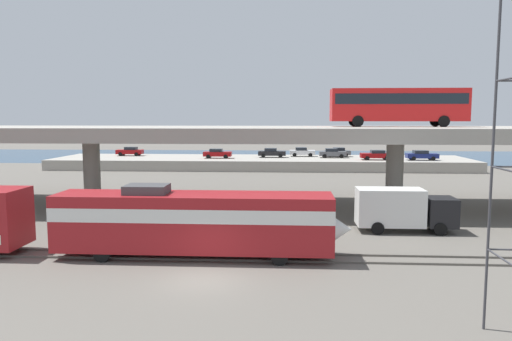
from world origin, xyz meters
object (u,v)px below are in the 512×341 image
object	(u,v)px
transit_bus_on_overpass	(398,104)
parked_car_2	(376,155)
train_locomotive	(207,220)
service_truck_west	(402,209)
parked_car_6	(338,152)
parked_car_1	(332,153)
parked_car_7	(217,153)
parked_car_5	(422,155)
parked_car_3	(302,152)
parked_car_0	(130,151)
parked_car_4	(272,153)

from	to	relation	value
transit_bus_on_overpass	parked_car_2	xyz separation A→B (m)	(3.67, 30.13, -6.88)
train_locomotive	service_truck_west	distance (m)	14.60
service_truck_west	parked_car_6	distance (m)	46.73
parked_car_1	parked_car_7	distance (m)	18.43
train_locomotive	parked_car_5	xyz separation A→B (m)	(24.95, 47.82, 0.17)
parked_car_2	parked_car_3	distance (m)	12.64
parked_car_0	parked_car_4	distance (m)	24.11
parked_car_1	parked_car_0	bearing A→B (deg)	176.49
train_locomotive	parked_car_1	size ratio (longest dim) A/B	3.93
transit_bus_on_overpass	parked_car_6	bearing A→B (deg)	92.44
service_truck_west	transit_bus_on_overpass	bearing A→B (deg)	80.09
parked_car_1	parked_car_4	world-z (taller)	same
parked_car_0	parked_car_2	distance (m)	40.48
train_locomotive	parked_car_7	distance (m)	50.00
parked_car_4	parked_car_5	world-z (taller)	same
service_truck_west	parked_car_3	bearing A→B (deg)	96.77
transit_bus_on_overpass	service_truck_west	world-z (taller)	transit_bus_on_overpass
parked_car_4	parked_car_6	world-z (taller)	same
service_truck_west	parked_car_1	bearing A→B (deg)	91.03
transit_bus_on_overpass	parked_car_1	distance (m)	34.55
parked_car_4	parked_car_6	xyz separation A→B (m)	(10.83, 2.26, -0.00)
transit_bus_on_overpass	parked_car_1	world-z (taller)	transit_bus_on_overpass
transit_bus_on_overpass	parked_car_1	xyz separation A→B (m)	(-2.65, 33.75, -6.89)
parked_car_0	parked_car_5	distance (m)	47.19
service_truck_west	parked_car_4	xyz separation A→B (m)	(-10.53, 44.46, 0.72)
parked_car_1	parked_car_7	bearing A→B (deg)	-173.86
train_locomotive	parked_car_3	world-z (taller)	train_locomotive
parked_car_3	parked_car_6	bearing A→B (deg)	-0.69
parked_car_3	parked_car_5	world-z (taller)	same
parked_car_4	parked_car_7	bearing A→B (deg)	-166.26
transit_bus_on_overpass	parked_car_0	bearing A→B (deg)	135.46
parked_car_1	parked_car_3	size ratio (longest dim) A/B	1.03
transit_bus_on_overpass	parked_car_3	size ratio (longest dim) A/B	2.87
parked_car_2	parked_car_3	world-z (taller)	same
parked_car_2	parked_car_3	bearing A→B (deg)	-28.78
parked_car_6	parked_car_7	bearing A→B (deg)	12.66
parked_car_4	parked_car_1	bearing A→B (deg)	-0.76
train_locomotive	parked_car_3	bearing A→B (deg)	82.50
transit_bus_on_overpass	parked_car_6	xyz separation A→B (m)	(-1.54, 36.14, -6.89)
parked_car_1	parked_car_6	world-z (taller)	same
train_locomotive	parked_car_0	xyz separation A→B (m)	(-21.88, 53.62, 0.17)
parked_car_3	parked_car_4	world-z (taller)	same
parked_car_0	parked_car_6	xyz separation A→B (m)	(34.86, 0.32, 0.00)
train_locomotive	transit_bus_on_overpass	bearing A→B (deg)	50.80
parked_car_6	parked_car_7	world-z (taller)	same
parked_car_4	parked_car_0	bearing A→B (deg)	175.38
train_locomotive	parked_car_4	distance (m)	51.73
parked_car_2	parked_car_3	size ratio (longest dim) A/B	1.11
service_truck_west	parked_car_0	xyz separation A→B (m)	(-34.55, 46.40, 0.72)
parked_car_5	parked_car_6	xyz separation A→B (m)	(-11.97, 6.13, -0.00)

